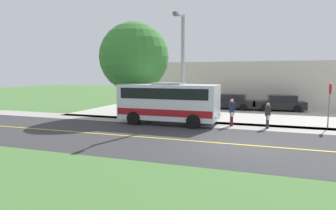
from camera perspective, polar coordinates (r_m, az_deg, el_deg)
The scene contains 14 objects.
ground_plane at distance 14.69m, azimuth 13.58°, elevation -7.50°, with size 120.00×120.00×0.00m, color #477238.
road_surface at distance 14.69m, azimuth 13.58°, elevation -7.48°, with size 8.00×100.00×0.01m, color #333335.
sidewalk at distance 19.76m, azimuth 15.07°, elevation -4.02°, with size 2.40×100.00×0.01m, color #9E9991.
parking_lot_surface at distance 26.89m, azimuth 22.59°, elevation -1.63°, with size 14.00×36.00×0.01m, color #B2ADA3.
road_centre_line at distance 14.69m, azimuth 13.58°, elevation -7.47°, with size 0.16×100.00×0.00m, color gold.
shuttle_bus_front at distance 19.96m, azimuth 0.16°, elevation 0.75°, with size 2.78×6.74×2.80m.
pedestrian_with_bags at distance 19.36m, azimuth 18.85°, elevation -1.80°, with size 0.72×0.34×1.61m.
pedestrian_waiting at distance 19.52m, azimuth 12.31°, elevation -1.23°, with size 0.72×0.34×1.78m.
stop_sign at distance 20.67m, azimuth 28.92°, elevation 1.34°, with size 0.76×0.07×2.88m.
street_light_pole at distance 19.91m, azimuth 2.78°, elevation 7.98°, with size 1.97×0.24×7.31m.
parked_car_near at distance 28.88m, azimuth 12.08°, elevation 0.58°, with size 2.13×4.46×1.45m.
parked_car_far at distance 28.87m, azimuth 21.02°, elevation 0.31°, with size 2.33×4.55×1.45m.
tree_curbside at distance 24.03m, azimuth -6.59°, elevation 9.23°, with size 5.57×5.57×7.52m.
commercial_building at distance 35.76m, azimuth 14.46°, elevation 4.20°, with size 10.00×20.20×4.64m, color beige.
Camera 1 is at (14.22, 1.32, 3.42)m, focal length 31.34 mm.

